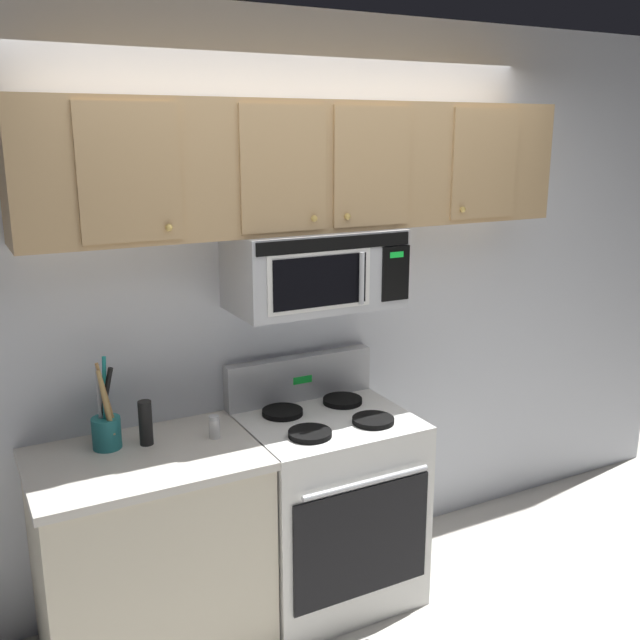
# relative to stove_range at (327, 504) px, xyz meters

# --- Properties ---
(back_wall) EXTENTS (5.20, 0.10, 2.70)m
(back_wall) POSITION_rel_stove_range_xyz_m (0.00, 0.37, 0.88)
(back_wall) COLOR silver
(back_wall) RESTS_ON ground_plane
(stove_range) EXTENTS (0.76, 0.69, 1.12)m
(stove_range) POSITION_rel_stove_range_xyz_m (0.00, 0.00, 0.00)
(stove_range) COLOR white
(stove_range) RESTS_ON ground_plane
(over_range_microwave) EXTENTS (0.76, 0.43, 0.35)m
(over_range_microwave) POSITION_rel_stove_range_xyz_m (-0.00, 0.12, 1.11)
(over_range_microwave) COLOR #B7BABF
(upper_cabinets) EXTENTS (2.50, 0.36, 0.55)m
(upper_cabinets) POSITION_rel_stove_range_xyz_m (-0.00, 0.15, 1.56)
(upper_cabinets) COLOR tan
(counter_segment) EXTENTS (0.93, 0.65, 0.90)m
(counter_segment) POSITION_rel_stove_range_xyz_m (-0.84, 0.01, -0.02)
(counter_segment) COLOR beige
(counter_segment) RESTS_ON ground_plane
(utensil_crock_teal) EXTENTS (0.12, 0.13, 0.39)m
(utensil_crock_teal) POSITION_rel_stove_range_xyz_m (-0.96, 0.15, 0.53)
(utensil_crock_teal) COLOR teal
(utensil_crock_teal) RESTS_ON counter_segment
(salt_shaker) EXTENTS (0.05, 0.05, 0.10)m
(salt_shaker) POSITION_rel_stove_range_xyz_m (-0.53, 0.03, 0.48)
(salt_shaker) COLOR white
(salt_shaker) RESTS_ON counter_segment
(pepper_mill) EXTENTS (0.06, 0.06, 0.19)m
(pepper_mill) POSITION_rel_stove_range_xyz_m (-0.80, 0.10, 0.53)
(pepper_mill) COLOR black
(pepper_mill) RESTS_ON counter_segment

